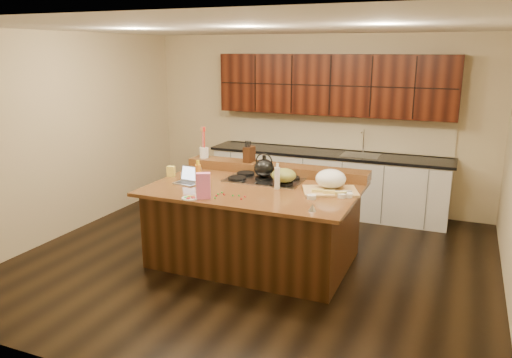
% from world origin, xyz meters
% --- Properties ---
extents(room, '(5.52, 5.02, 2.72)m').
position_xyz_m(room, '(0.00, 0.00, 1.35)').
color(room, black).
rests_on(room, ground).
extents(island, '(2.40, 1.60, 0.92)m').
position_xyz_m(island, '(0.00, 0.00, 0.46)').
color(island, black).
rests_on(island, ground).
extents(back_ledge, '(2.40, 0.30, 0.12)m').
position_xyz_m(back_ledge, '(0.00, 0.70, 0.98)').
color(back_ledge, black).
rests_on(back_ledge, island).
extents(cooktop, '(0.92, 0.52, 0.05)m').
position_xyz_m(cooktop, '(0.00, 0.30, 0.94)').
color(cooktop, gray).
rests_on(cooktop, island).
extents(back_counter, '(3.70, 0.66, 2.40)m').
position_xyz_m(back_counter, '(0.30, 2.23, 0.98)').
color(back_counter, silver).
rests_on(back_counter, ground).
extents(kettle, '(0.30, 0.30, 0.22)m').
position_xyz_m(kettle, '(0.00, 0.30, 1.08)').
color(kettle, black).
rests_on(kettle, cooktop).
extents(green_bowl, '(0.35, 0.35, 0.16)m').
position_xyz_m(green_bowl, '(0.30, 0.17, 1.05)').
color(green_bowl, olive).
rests_on(green_bowl, cooktop).
extents(laptop, '(0.30, 0.25, 0.19)m').
position_xyz_m(laptop, '(-0.79, -0.15, 0.97)').
color(laptop, '#B7B7BC').
rests_on(laptop, island).
extents(oil_bottle, '(0.09, 0.09, 0.27)m').
position_xyz_m(oil_bottle, '(-0.58, -0.28, 1.06)').
color(oil_bottle, orange).
rests_on(oil_bottle, island).
extents(vinegar_bottle, '(0.08, 0.08, 0.25)m').
position_xyz_m(vinegar_bottle, '(0.27, 0.02, 1.04)').
color(vinegar_bottle, silver).
rests_on(vinegar_bottle, island).
extents(wooden_tray, '(0.71, 0.62, 0.24)m').
position_xyz_m(wooden_tray, '(0.86, 0.18, 1.03)').
color(wooden_tray, tan).
rests_on(wooden_tray, island).
extents(ramekin_a, '(0.13, 0.13, 0.04)m').
position_xyz_m(ramekin_a, '(1.10, 0.01, 0.94)').
color(ramekin_a, white).
rests_on(ramekin_a, island).
extents(ramekin_b, '(0.13, 0.13, 0.04)m').
position_xyz_m(ramekin_b, '(0.76, -0.21, 0.94)').
color(ramekin_b, white).
rests_on(ramekin_b, island).
extents(ramekin_c, '(0.12, 0.12, 0.04)m').
position_xyz_m(ramekin_c, '(1.04, -0.03, 0.94)').
color(ramekin_c, white).
rests_on(ramekin_c, island).
extents(strainer_bowl, '(0.31, 0.31, 0.09)m').
position_xyz_m(strainer_bowl, '(0.86, 0.37, 0.97)').
color(strainer_bowl, '#996B3F').
rests_on(strainer_bowl, island).
extents(kitchen_timer, '(0.11, 0.11, 0.07)m').
position_xyz_m(kitchen_timer, '(0.88, -0.60, 0.96)').
color(kitchen_timer, silver).
rests_on(kitchen_timer, island).
extents(pink_bag, '(0.17, 0.14, 0.28)m').
position_xyz_m(pink_bag, '(-0.32, -0.65, 1.06)').
color(pink_bag, pink).
rests_on(pink_bag, island).
extents(candy_plate, '(0.20, 0.20, 0.01)m').
position_xyz_m(candy_plate, '(-0.45, -0.71, 0.93)').
color(candy_plate, white).
rests_on(candy_plate, island).
extents(package_box, '(0.11, 0.08, 0.13)m').
position_xyz_m(package_box, '(-1.15, 0.03, 0.99)').
color(package_box, '#EFD854').
rests_on(package_box, island).
extents(utensil_crock, '(0.15, 0.15, 0.14)m').
position_xyz_m(utensil_crock, '(-1.04, 0.70, 1.11)').
color(utensil_crock, white).
rests_on(utensil_crock, back_ledge).
extents(knife_block, '(0.11, 0.17, 0.20)m').
position_xyz_m(knife_block, '(-0.37, 0.70, 1.14)').
color(knife_block, black).
rests_on(knife_block, back_ledge).
extents(gumdrop_0, '(0.02, 0.02, 0.02)m').
position_xyz_m(gumdrop_0, '(0.07, -0.53, 0.93)').
color(gumdrop_0, red).
rests_on(gumdrop_0, island).
extents(gumdrop_1, '(0.02, 0.02, 0.02)m').
position_xyz_m(gumdrop_1, '(-0.22, -0.39, 0.93)').
color(gumdrop_1, '#198C26').
rests_on(gumdrop_1, island).
extents(gumdrop_2, '(0.02, 0.02, 0.02)m').
position_xyz_m(gumdrop_2, '(-0.27, -0.60, 0.93)').
color(gumdrop_2, red).
rests_on(gumdrop_2, island).
extents(gumdrop_3, '(0.02, 0.02, 0.02)m').
position_xyz_m(gumdrop_3, '(0.00, -0.43, 0.93)').
color(gumdrop_3, '#198C26').
rests_on(gumdrop_3, island).
extents(gumdrop_4, '(0.02, 0.02, 0.02)m').
position_xyz_m(gumdrop_4, '(-0.17, -0.46, 0.93)').
color(gumdrop_4, red).
rests_on(gumdrop_4, island).
extents(gumdrop_5, '(0.02, 0.02, 0.02)m').
position_xyz_m(gumdrop_5, '(-0.24, -0.47, 0.93)').
color(gumdrop_5, '#198C26').
rests_on(gumdrop_5, island).
extents(gumdrop_6, '(0.02, 0.02, 0.02)m').
position_xyz_m(gumdrop_6, '(0.08, -0.44, 0.93)').
color(gumdrop_6, red).
rests_on(gumdrop_6, island).
extents(gumdrop_7, '(0.02, 0.02, 0.02)m').
position_xyz_m(gumdrop_7, '(-0.06, -0.46, 0.93)').
color(gumdrop_7, '#198C26').
rests_on(gumdrop_7, island).
extents(gumdrop_8, '(0.02, 0.02, 0.02)m').
position_xyz_m(gumdrop_8, '(-0.22, -0.52, 0.93)').
color(gumdrop_8, red).
rests_on(gumdrop_8, island).
extents(gumdrop_9, '(0.02, 0.02, 0.02)m').
position_xyz_m(gumdrop_9, '(-0.20, -0.61, 0.93)').
color(gumdrop_9, '#198C26').
rests_on(gumdrop_9, island).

